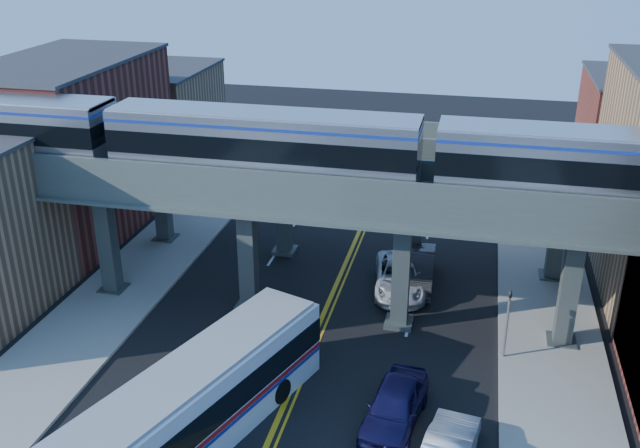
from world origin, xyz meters
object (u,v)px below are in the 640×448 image
object	(u,v)px
transit_bus	(197,403)
car_lane_d	(418,188)
car_lane_b	(416,269)
car_lane_c	(400,277)
stop_sign	(305,338)
car_lane_a	(395,406)
traffic_signal	(508,317)
transit_train	(263,143)

from	to	relation	value
transit_bus	car_lane_d	xyz separation A→B (m)	(5.86, 28.76, -1.00)
car_lane_b	car_lane_d	world-z (taller)	car_lane_b
transit_bus	car_lane_c	xyz separation A→B (m)	(6.28, 14.24, -0.96)
stop_sign	car_lane_c	distance (m)	9.37
car_lane_a	car_lane_c	bearing A→B (deg)	103.57
transit_bus	stop_sign	bearing A→B (deg)	-9.05
car_lane_c	car_lane_d	size ratio (longest dim) A/B	1.10
traffic_signal	car_lane_d	world-z (taller)	traffic_signal
transit_train	transit_bus	size ratio (longest dim) A/B	3.45
car_lane_a	car_lane_b	distance (m)	12.47
transit_bus	traffic_signal	bearing A→B (deg)	-34.80
stop_sign	transit_bus	distance (m)	6.28
car_lane_a	car_lane_b	bearing A→B (deg)	99.30
traffic_signal	car_lane_c	bearing A→B (deg)	134.54
car_lane_d	car_lane_c	bearing A→B (deg)	-87.76
stop_sign	car_lane_a	size ratio (longest dim) A/B	0.51
car_lane_d	traffic_signal	bearing A→B (deg)	-72.77
car_lane_b	car_lane_d	size ratio (longest dim) A/B	1.05
transit_train	car_lane_a	distance (m)	13.80
transit_bus	car_lane_a	distance (m)	8.02
stop_sign	car_lane_c	size ratio (longest dim) A/B	0.45
stop_sign	traffic_signal	size ratio (longest dim) A/B	0.64
traffic_signal	car_lane_b	distance (m)	8.35
traffic_signal	car_lane_a	world-z (taller)	traffic_signal
transit_train	car_lane_b	size ratio (longest dim) A/B	8.40
transit_bus	car_lane_a	xyz separation A→B (m)	(7.48, 2.73, -0.90)
car_lane_a	car_lane_b	world-z (taller)	car_lane_b
car_lane_c	transit_bus	bearing A→B (deg)	-121.45
car_lane_a	car_lane_d	distance (m)	26.07
traffic_signal	transit_bus	world-z (taller)	traffic_signal
car_lane_c	car_lane_b	bearing A→B (deg)	41.41
stop_sign	car_lane_b	xyz separation A→B (m)	(4.10, 9.69, -0.84)
transit_bus	transit_train	bearing A→B (deg)	21.02
car_lane_b	transit_train	bearing A→B (deg)	-149.85
car_lane_a	car_lane_b	xyz separation A→B (m)	(-0.37, 12.47, 0.05)
stop_sign	car_lane_d	distance (m)	23.44
car_lane_c	transit_train	bearing A→B (deg)	-157.90
car_lane_b	car_lane_c	bearing A→B (deg)	-133.30
stop_sign	car_lane_b	distance (m)	10.56
transit_train	car_lane_a	bearing A→B (deg)	-45.17
car_lane_b	car_lane_d	xyz separation A→B (m)	(-1.26, 13.56, -0.15)
stop_sign	transit_bus	xyz separation A→B (m)	(-3.02, -5.51, 0.01)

